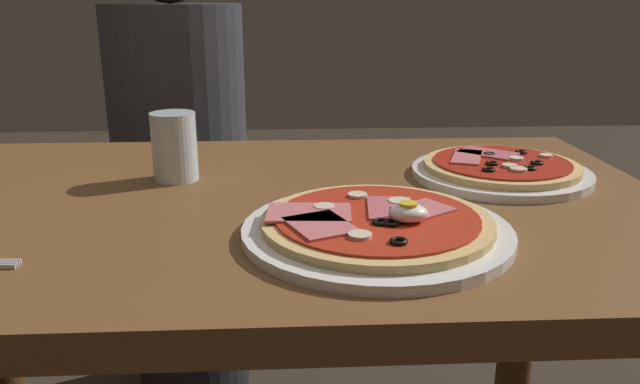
{
  "coord_description": "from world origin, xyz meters",
  "views": [
    {
      "loc": [
        0.05,
        -0.8,
        0.99
      ],
      "look_at": [
        0.09,
        -0.08,
        0.76
      ],
      "focal_mm": 34.71,
      "sensor_mm": 36.0,
      "label": 1
    }
  ],
  "objects_px": {
    "dining_table": "(254,283)",
    "diner_person": "(183,182)",
    "pizza_across_left": "(501,169)",
    "water_glass_near": "(175,151)",
    "pizza_foreground": "(377,226)"
  },
  "relations": [
    {
      "from": "dining_table",
      "to": "water_glass_near",
      "type": "xyz_separation_m",
      "value": [
        -0.11,
        0.09,
        0.17
      ]
    },
    {
      "from": "pizza_foreground",
      "to": "water_glass_near",
      "type": "bearing_deg",
      "value": 137.28
    },
    {
      "from": "dining_table",
      "to": "pizza_across_left",
      "type": "xyz_separation_m",
      "value": [
        0.37,
        0.08,
        0.14
      ]
    },
    {
      "from": "pizza_foreground",
      "to": "diner_person",
      "type": "xyz_separation_m",
      "value": [
        -0.36,
        0.82,
        -0.18
      ]
    },
    {
      "from": "water_glass_near",
      "to": "pizza_across_left",
      "type": "bearing_deg",
      "value": -1.38
    },
    {
      "from": "pizza_across_left",
      "to": "water_glass_near",
      "type": "relative_size",
      "value": 2.65
    },
    {
      "from": "water_glass_near",
      "to": "diner_person",
      "type": "height_order",
      "value": "diner_person"
    },
    {
      "from": "diner_person",
      "to": "dining_table",
      "type": "bearing_deg",
      "value": 107.35
    },
    {
      "from": "dining_table",
      "to": "pizza_across_left",
      "type": "height_order",
      "value": "pizza_across_left"
    },
    {
      "from": "water_glass_near",
      "to": "dining_table",
      "type": "bearing_deg",
      "value": -39.01
    },
    {
      "from": "water_glass_near",
      "to": "diner_person",
      "type": "distance_m",
      "value": 0.62
    },
    {
      "from": "pizza_across_left",
      "to": "diner_person",
      "type": "relative_size",
      "value": 0.23
    },
    {
      "from": "dining_table",
      "to": "pizza_foreground",
      "type": "bearing_deg",
      "value": -45.28
    },
    {
      "from": "dining_table",
      "to": "pizza_across_left",
      "type": "relative_size",
      "value": 4.31
    },
    {
      "from": "dining_table",
      "to": "diner_person",
      "type": "xyz_separation_m",
      "value": [
        -0.21,
        0.66,
        -0.04
      ]
    }
  ]
}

